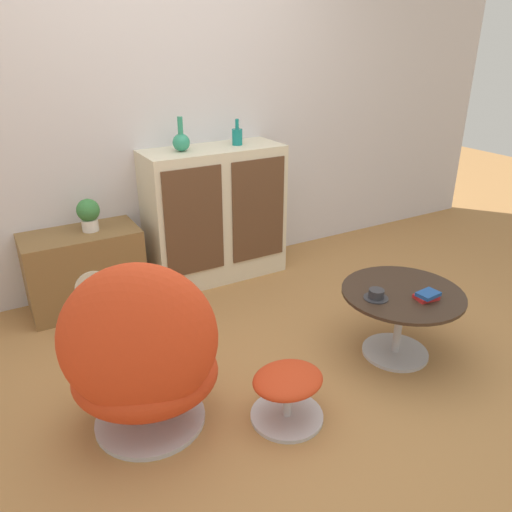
# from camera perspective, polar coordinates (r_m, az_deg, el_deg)

# --- Properties ---
(ground_plane) EXTENTS (12.00, 12.00, 0.00)m
(ground_plane) POSITION_cam_1_polar(r_m,az_deg,el_deg) (2.76, 2.66, -14.35)
(ground_plane) COLOR #A87542
(wall_back) EXTENTS (6.40, 0.06, 2.60)m
(wall_back) POSITION_cam_1_polar(r_m,az_deg,el_deg) (3.64, -11.23, 17.07)
(wall_back) COLOR silver
(wall_back) RESTS_ON ground_plane
(sideboard) EXTENTS (1.01, 0.42, 0.99)m
(sideboard) POSITION_cam_1_polar(r_m,az_deg,el_deg) (3.71, -4.69, 4.77)
(sideboard) COLOR beige
(sideboard) RESTS_ON ground_plane
(tv_console) EXTENTS (0.74, 0.40, 0.53)m
(tv_console) POSITION_cam_1_polar(r_m,az_deg,el_deg) (3.54, -18.99, -1.49)
(tv_console) COLOR brown
(tv_console) RESTS_ON ground_plane
(egg_chair) EXTENTS (0.85, 0.82, 0.90)m
(egg_chair) POSITION_cam_1_polar(r_m,az_deg,el_deg) (2.30, -12.84, -11.44)
(egg_chair) COLOR #B7B7BC
(egg_chair) RESTS_ON ground_plane
(ottoman) EXTENTS (0.36, 0.36, 0.27)m
(ottoman) POSITION_cam_1_polar(r_m,az_deg,el_deg) (2.45, 3.63, -14.84)
(ottoman) COLOR #B7B7BC
(ottoman) RESTS_ON ground_plane
(coffee_table) EXTENTS (0.67, 0.67, 0.41)m
(coffee_table) POSITION_cam_1_polar(r_m,az_deg,el_deg) (2.94, 16.19, -5.93)
(coffee_table) COLOR #B7B7BC
(coffee_table) RESTS_ON ground_plane
(vase_leftmost) EXTENTS (0.12, 0.12, 0.23)m
(vase_leftmost) POSITION_cam_1_polar(r_m,az_deg,el_deg) (3.48, -8.55, 12.85)
(vase_leftmost) COLOR #2D8E6B
(vase_leftmost) RESTS_ON sideboard
(vase_inner_left) EXTENTS (0.07, 0.07, 0.18)m
(vase_inner_left) POSITION_cam_1_polar(r_m,az_deg,el_deg) (3.66, -2.16, 13.54)
(vase_inner_left) COLOR #147A75
(vase_inner_left) RESTS_ON sideboard
(potted_plant) EXTENTS (0.15, 0.15, 0.21)m
(potted_plant) POSITION_cam_1_polar(r_m,az_deg,el_deg) (3.41, -18.60, 4.64)
(potted_plant) COLOR silver
(potted_plant) RESTS_ON tv_console
(teacup) EXTENTS (0.13, 0.13, 0.05)m
(teacup) POSITION_cam_1_polar(r_m,az_deg,el_deg) (2.76, 13.57, -4.35)
(teacup) COLOR #2D2D33
(teacup) RESTS_ON coffee_table
(book_stack) EXTENTS (0.13, 0.10, 0.04)m
(book_stack) POSITION_cam_1_polar(r_m,az_deg,el_deg) (2.83, 18.98, -4.31)
(book_stack) COLOR red
(book_stack) RESTS_ON coffee_table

